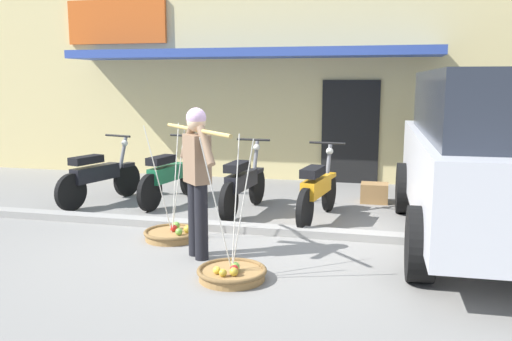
{
  "coord_description": "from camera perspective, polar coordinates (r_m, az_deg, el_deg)",
  "views": [
    {
      "loc": [
        2.0,
        -6.02,
        1.98
      ],
      "look_at": [
        0.38,
        0.6,
        0.85
      ],
      "focal_mm": 37.97,
      "sensor_mm": 36.0,
      "label": 1
    }
  ],
  "objects": [
    {
      "name": "motorcycle_second_in_row",
      "position": [
        8.9,
        -9.05,
        -0.58
      ],
      "size": [
        0.54,
        1.81,
        1.09
      ],
      "color": "black",
      "rests_on": "ground"
    },
    {
      "name": "motorcycle_nearest_shop",
      "position": [
        9.16,
        -16.26,
        -0.57
      ],
      "size": [
        0.67,
        1.77,
        1.09
      ],
      "color": "black",
      "rests_on": "ground"
    },
    {
      "name": "fruit_basket_right_side",
      "position": [
        6.98,
        -8.81,
        -6.57
      ],
      "size": [
        0.71,
        0.71,
        1.45
      ],
      "color": "#9E7542",
      "rests_on": "ground"
    },
    {
      "name": "ground_plane",
      "position": [
        6.65,
        -4.44,
        -7.95
      ],
      "size": [
        90.0,
        90.0,
        0.0
      ],
      "primitive_type": "plane",
      "color": "gray"
    },
    {
      "name": "parked_truck",
      "position": [
        7.03,
        24.07,
        1.65
      ],
      "size": [
        2.25,
        4.85,
        2.1
      ],
      "color": "silver",
      "rests_on": "ground"
    },
    {
      "name": "sidewalk_curb",
      "position": [
        7.28,
        -2.72,
        -5.98
      ],
      "size": [
        20.0,
        0.24,
        0.1
      ],
      "primitive_type": "cube",
      "color": "gray",
      "rests_on": "ground"
    },
    {
      "name": "motorcycle_end_of_row",
      "position": [
        7.75,
        6.49,
        -2.02
      ],
      "size": [
        0.54,
        1.81,
        1.09
      ],
      "color": "black",
      "rests_on": "ground"
    },
    {
      "name": "motorcycle_third_in_row",
      "position": [
        8.15,
        -1.38,
        -1.39
      ],
      "size": [
        0.54,
        1.82,
        1.09
      ],
      "color": "black",
      "rests_on": "ground"
    },
    {
      "name": "fruit_basket_left_side",
      "position": [
        5.55,
        -2.57,
        -10.69
      ],
      "size": [
        0.71,
        0.71,
        1.45
      ],
      "color": "#9E7542",
      "rests_on": "ground"
    },
    {
      "name": "storefront_building",
      "position": [
        13.4,
        2.31,
        9.92
      ],
      "size": [
        13.0,
        6.0,
        4.2
      ],
      "color": "#DBC684",
      "rests_on": "ground"
    },
    {
      "name": "wooden_crate",
      "position": [
        9.12,
        12.36,
        -2.32
      ],
      "size": [
        0.44,
        0.36,
        0.32
      ],
      "primitive_type": "cube",
      "color": "olive",
      "rests_on": "ground"
    },
    {
      "name": "fruit_vendor",
      "position": [
        6.04,
        -6.22,
        -0.21
      ],
      "size": [
        1.17,
        1.21,
        1.7
      ],
      "color": "black",
      "rests_on": "ground"
    }
  ]
}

